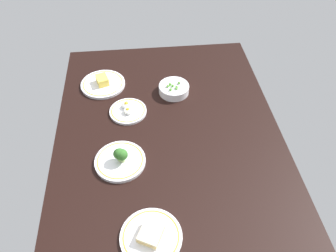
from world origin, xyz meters
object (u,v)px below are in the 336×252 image
(plate_cheese, at_px, (103,83))
(bowl_peas, at_px, (174,89))
(plate_broccoli, at_px, (120,159))
(plate_sandwich, at_px, (151,236))
(plate_eggs, at_px, (128,110))

(plate_cheese, bearing_deg, bowl_peas, -104.42)
(plate_broccoli, relative_size, plate_cheese, 0.93)
(plate_sandwich, bearing_deg, bowl_peas, -12.29)
(plate_sandwich, relative_size, bowl_peas, 1.42)
(plate_broccoli, height_order, plate_cheese, plate_broccoli)
(plate_broccoli, distance_m, plate_cheese, 0.52)
(bowl_peas, bearing_deg, plate_sandwich, 167.71)
(plate_broccoli, bearing_deg, plate_eggs, -6.79)
(plate_eggs, bearing_deg, bowl_peas, -62.53)
(plate_eggs, bearing_deg, plate_sandwich, -173.84)
(plate_sandwich, height_order, plate_eggs, plate_eggs)
(plate_eggs, xyz_separation_m, bowl_peas, (0.12, -0.23, 0.01))
(plate_sandwich, bearing_deg, plate_eggs, 6.16)
(plate_cheese, height_order, plate_eggs, plate_cheese)
(plate_sandwich, xyz_separation_m, plate_cheese, (0.84, 0.19, 0.00))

